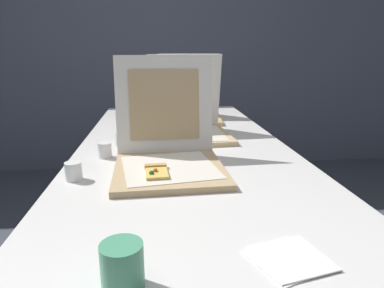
{
  "coord_description": "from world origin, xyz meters",
  "views": [
    {
      "loc": [
        -0.12,
        -0.86,
        1.17
      ],
      "look_at": [
        0.02,
        0.45,
        0.8
      ],
      "focal_mm": 31.89,
      "sensor_mm": 36.0,
      "label": 1
    }
  ],
  "objects_px": {
    "table": "(184,156)",
    "pizza_box_middle": "(188,125)",
    "napkin_pile": "(289,258)",
    "cup_white_far": "(136,125)",
    "cup_printed_front": "(122,267)",
    "pizza_box_front": "(168,154)",
    "pizza_box_back": "(189,110)",
    "cup_white_near_left": "(74,171)",
    "cup_white_near_center": "(105,150)",
    "cup_white_mid": "(121,139)"
  },
  "relations": [
    {
      "from": "table",
      "to": "pizza_box_middle",
      "type": "height_order",
      "value": "pizza_box_middle"
    },
    {
      "from": "table",
      "to": "napkin_pile",
      "type": "height_order",
      "value": "napkin_pile"
    },
    {
      "from": "cup_white_far",
      "to": "napkin_pile",
      "type": "height_order",
      "value": "cup_white_far"
    },
    {
      "from": "pizza_box_middle",
      "to": "cup_printed_front",
      "type": "relative_size",
      "value": 4.6
    },
    {
      "from": "pizza_box_front",
      "to": "cup_white_far",
      "type": "relative_size",
      "value": 7.37
    },
    {
      "from": "pizza_box_back",
      "to": "table",
      "type": "bearing_deg",
      "value": -93.27
    },
    {
      "from": "cup_white_far",
      "to": "cup_printed_front",
      "type": "relative_size",
      "value": 0.68
    },
    {
      "from": "cup_white_near_left",
      "to": "cup_printed_front",
      "type": "distance_m",
      "value": 0.61
    },
    {
      "from": "pizza_box_back",
      "to": "cup_white_far",
      "type": "xyz_separation_m",
      "value": [
        -0.32,
        -0.31,
        -0.03
      ]
    },
    {
      "from": "cup_white_near_center",
      "to": "cup_white_near_left",
      "type": "bearing_deg",
      "value": -105.74
    },
    {
      "from": "napkin_pile",
      "to": "cup_printed_front",
      "type": "bearing_deg",
      "value": -170.97
    },
    {
      "from": "pizza_box_middle",
      "to": "cup_white_near_center",
      "type": "height_order",
      "value": "pizza_box_middle"
    },
    {
      "from": "cup_white_mid",
      "to": "cup_printed_front",
      "type": "height_order",
      "value": "cup_printed_front"
    },
    {
      "from": "table",
      "to": "pizza_box_back",
      "type": "height_order",
      "value": "pizza_box_back"
    },
    {
      "from": "cup_white_near_left",
      "to": "cup_printed_front",
      "type": "height_order",
      "value": "cup_printed_front"
    },
    {
      "from": "cup_printed_front",
      "to": "napkin_pile",
      "type": "distance_m",
      "value": 0.34
    },
    {
      "from": "cup_white_far",
      "to": "cup_white_mid",
      "type": "relative_size",
      "value": 1.0
    },
    {
      "from": "pizza_box_middle",
      "to": "cup_white_mid",
      "type": "relative_size",
      "value": 6.72
    },
    {
      "from": "table",
      "to": "cup_white_far",
      "type": "bearing_deg",
      "value": 123.8
    },
    {
      "from": "table",
      "to": "cup_white_far",
      "type": "distance_m",
      "value": 0.42
    },
    {
      "from": "cup_white_near_left",
      "to": "cup_white_mid",
      "type": "distance_m",
      "value": 0.43
    },
    {
      "from": "pizza_box_middle",
      "to": "cup_white_near_left",
      "type": "distance_m",
      "value": 0.72
    },
    {
      "from": "pizza_box_back",
      "to": "cup_printed_front",
      "type": "distance_m",
      "value": 1.61
    },
    {
      "from": "pizza_box_front",
      "to": "cup_white_mid",
      "type": "xyz_separation_m",
      "value": [
        -0.2,
        0.34,
        -0.03
      ]
    },
    {
      "from": "cup_white_near_center",
      "to": "pizza_box_front",
      "type": "bearing_deg",
      "value": -33.99
    },
    {
      "from": "pizza_box_middle",
      "to": "cup_white_near_left",
      "type": "height_order",
      "value": "pizza_box_middle"
    },
    {
      "from": "cup_white_mid",
      "to": "cup_printed_front",
      "type": "bearing_deg",
      "value": -84.52
    },
    {
      "from": "pizza_box_front",
      "to": "cup_white_far",
      "type": "height_order",
      "value": "pizza_box_front"
    },
    {
      "from": "table",
      "to": "cup_printed_front",
      "type": "xyz_separation_m",
      "value": [
        -0.19,
        -0.94,
        0.09
      ]
    },
    {
      "from": "pizza_box_front",
      "to": "cup_white_near_center",
      "type": "relative_size",
      "value": 7.37
    },
    {
      "from": "pizza_box_front",
      "to": "pizza_box_back",
      "type": "distance_m",
      "value": 0.96
    },
    {
      "from": "table",
      "to": "pizza_box_front",
      "type": "bearing_deg",
      "value": -105.56
    },
    {
      "from": "pizza_box_back",
      "to": "cup_white_near_center",
      "type": "xyz_separation_m",
      "value": [
        -0.42,
        -0.77,
        -0.03
      ]
    },
    {
      "from": "cup_printed_front",
      "to": "pizza_box_back",
      "type": "bearing_deg",
      "value": 80.13
    },
    {
      "from": "pizza_box_front",
      "to": "table",
      "type": "bearing_deg",
      "value": 72.42
    },
    {
      "from": "cup_white_near_left",
      "to": "cup_white_near_center",
      "type": "xyz_separation_m",
      "value": [
        0.07,
        0.25,
        0.0
      ]
    },
    {
      "from": "pizza_box_back",
      "to": "napkin_pile",
      "type": "relative_size",
      "value": 2.29
    },
    {
      "from": "cup_white_near_center",
      "to": "cup_printed_front",
      "type": "xyz_separation_m",
      "value": [
        0.14,
        -0.82,
        0.01
      ]
    },
    {
      "from": "pizza_box_back",
      "to": "cup_white_near_center",
      "type": "height_order",
      "value": "pizza_box_back"
    },
    {
      "from": "pizza_box_back",
      "to": "napkin_pile",
      "type": "bearing_deg",
      "value": -83.29
    },
    {
      "from": "table",
      "to": "cup_printed_front",
      "type": "bearing_deg",
      "value": -101.34
    },
    {
      "from": "cup_white_near_left",
      "to": "napkin_pile",
      "type": "height_order",
      "value": "cup_white_near_left"
    },
    {
      "from": "pizza_box_front",
      "to": "cup_printed_front",
      "type": "xyz_separation_m",
      "value": [
        -0.11,
        -0.65,
        -0.01
      ]
    },
    {
      "from": "cup_white_near_left",
      "to": "cup_white_mid",
      "type": "relative_size",
      "value": 1.0
    },
    {
      "from": "table",
      "to": "pizza_box_middle",
      "type": "distance_m",
      "value": 0.23
    },
    {
      "from": "table",
      "to": "napkin_pile",
      "type": "xyz_separation_m",
      "value": [
        0.15,
        -0.88,
        0.05
      ]
    },
    {
      "from": "table",
      "to": "napkin_pile",
      "type": "relative_size",
      "value": 12.36
    },
    {
      "from": "cup_white_near_center",
      "to": "cup_white_far",
      "type": "bearing_deg",
      "value": 77.56
    },
    {
      "from": "cup_white_near_left",
      "to": "cup_printed_front",
      "type": "xyz_separation_m",
      "value": [
        0.21,
        -0.57,
        0.01
      ]
    },
    {
      "from": "table",
      "to": "cup_white_near_center",
      "type": "xyz_separation_m",
      "value": [
        -0.33,
        -0.12,
        0.08
      ]
    }
  ]
}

